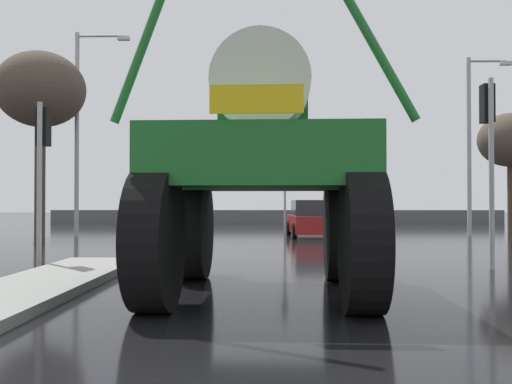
% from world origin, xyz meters
% --- Properties ---
extents(ground_plane, '(120.00, 120.00, 0.00)m').
position_xyz_m(ground_plane, '(0.00, 18.00, 0.00)').
color(ground_plane, black).
extents(median_island, '(1.65, 8.51, 0.15)m').
position_xyz_m(median_island, '(-4.37, 8.15, 0.07)').
color(median_island, gray).
rests_on(median_island, ground).
extents(oversize_sprayer, '(3.99, 5.30, 4.72)m').
position_xyz_m(oversize_sprayer, '(-0.70, 8.09, 1.91)').
color(oversize_sprayer, black).
rests_on(oversize_sprayer, ground).
extents(sedan_ahead, '(2.03, 4.17, 1.52)m').
position_xyz_m(sedan_ahead, '(1.25, 23.20, 0.71)').
color(sedan_ahead, maroon).
rests_on(sedan_ahead, ground).
extents(traffic_signal_near_left, '(0.24, 0.54, 3.62)m').
position_xyz_m(traffic_signal_near_left, '(-5.57, 11.61, 2.64)').
color(traffic_signal_near_left, '#A8AAAF').
rests_on(traffic_signal_near_left, ground).
extents(traffic_signal_near_right, '(0.24, 0.54, 4.11)m').
position_xyz_m(traffic_signal_near_right, '(4.19, 11.60, 3.00)').
color(traffic_signal_near_right, '#A8AAAF').
rests_on(traffic_signal_near_right, ground).
extents(traffic_signal_far_left, '(0.24, 0.55, 4.10)m').
position_xyz_m(traffic_signal_far_left, '(0.23, 26.43, 2.99)').
color(traffic_signal_far_left, '#A8AAAF').
rests_on(traffic_signal_far_left, ground).
extents(streetlight_far_left, '(2.32, 0.24, 8.65)m').
position_xyz_m(streetlight_far_left, '(-8.50, 23.46, 4.83)').
color(streetlight_far_left, '#A8AAAF').
rests_on(streetlight_far_left, ground).
extents(streetlight_far_right, '(1.93, 0.24, 7.63)m').
position_xyz_m(streetlight_far_right, '(8.19, 23.96, 4.27)').
color(streetlight_far_right, '#A8AAAF').
rests_on(streetlight_far_right, ground).
extents(bare_tree_left, '(3.63, 3.63, 7.61)m').
position_xyz_m(bare_tree_left, '(-9.89, 22.56, 5.99)').
color(bare_tree_left, '#473828').
rests_on(bare_tree_left, ground).
extents(bare_tree_right, '(2.86, 2.86, 5.47)m').
position_xyz_m(bare_tree_right, '(10.42, 25.47, 4.22)').
color(bare_tree_right, '#473828').
rests_on(bare_tree_right, ground).
extents(roadside_barrier, '(30.02, 0.24, 0.90)m').
position_xyz_m(roadside_barrier, '(0.00, 37.66, 0.45)').
color(roadside_barrier, '#59595B').
rests_on(roadside_barrier, ground).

